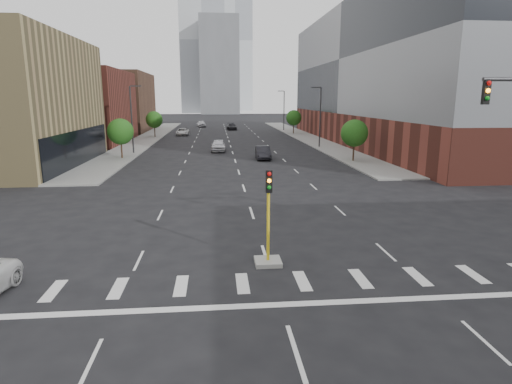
{
  "coord_description": "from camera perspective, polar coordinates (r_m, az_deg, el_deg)",
  "views": [
    {
      "loc": [
        -2.26,
        -9.35,
        7.46
      ],
      "look_at": [
        -0.17,
        13.06,
        2.5
      ],
      "focal_mm": 30.0,
      "sensor_mm": 36.0,
      "label": 1
    }
  ],
  "objects": [
    {
      "name": "streetlight_left",
      "position": [
        60.44,
        -16.19,
        9.63
      ],
      "size": [
        1.6,
        0.22,
        9.07
      ],
      "color": "#2D2D30",
      "rests_on": "ground"
    },
    {
      "name": "tree_right_near",
      "position": [
        52.12,
        12.99,
        7.65
      ],
      "size": [
        3.2,
        3.2,
        4.85
      ],
      "color": "#382619",
      "rests_on": "ground"
    },
    {
      "name": "sidewalk_left_far",
      "position": [
        84.65,
        -14.07,
        7.06
      ],
      "size": [
        5.0,
        92.0,
        0.15
      ],
      "primitive_type": "cube",
      "color": "gray",
      "rests_on": "ground"
    },
    {
      "name": "car_distant",
      "position": [
        114.46,
        -7.3,
        9.02
      ],
      "size": [
        2.69,
        5.14,
        1.67
      ],
      "primitive_type": "imported",
      "rotation": [
        0.0,
        0.0,
        0.15
      ],
      "color": "silver",
      "rests_on": "ground"
    },
    {
      "name": "median_traffic_signal",
      "position": [
        19.57,
        1.63,
        -6.94
      ],
      "size": [
        1.2,
        1.2,
        4.4
      ],
      "color": "#999993",
      "rests_on": "ground"
    },
    {
      "name": "tree_right_far",
      "position": [
        90.91,
        5.05,
        9.82
      ],
      "size": [
        3.2,
        3.2,
        4.85
      ],
      "color": "#382619",
      "rests_on": "ground"
    },
    {
      "name": "tower_mid",
      "position": [
        209.87,
        -4.9,
        16.37
      ],
      "size": [
        18.0,
        18.0,
        44.0
      ],
      "primitive_type": "cube",
      "color": "slate",
      "rests_on": "ground"
    },
    {
      "name": "building_left_far_b",
      "position": [
        104.45,
        -19.7,
        11.2
      ],
      "size": [
        20.0,
        24.0,
        13.0
      ],
      "primitive_type": "cube",
      "color": "brown",
      "rests_on": "ground"
    },
    {
      "name": "building_right_main",
      "position": [
        76.36,
        19.9,
        14.38
      ],
      "size": [
        24.0,
        70.0,
        22.0
      ],
      "color": "brown",
      "rests_on": "ground"
    },
    {
      "name": "streetlight_right_b",
      "position": [
        100.61,
        3.7,
        11.02
      ],
      "size": [
        1.6,
        0.22,
        9.07
      ],
      "color": "#2D2D30",
      "rests_on": "ground"
    },
    {
      "name": "tower_left",
      "position": [
        231.07,
        -7.11,
        19.19
      ],
      "size": [
        22.0,
        22.0,
        70.0
      ],
      "primitive_type": "cube",
      "color": "#B2B7BC",
      "rests_on": "ground"
    },
    {
      "name": "car_near_left",
      "position": [
        61.45,
        -5.02,
        6.22
      ],
      "size": [
        2.18,
        5.1,
        1.72
      ],
      "primitive_type": "imported",
      "rotation": [
        0.0,
        0.0,
        -0.03
      ],
      "color": "silver",
      "rests_on": "ground"
    },
    {
      "name": "sidewalk_right_far",
      "position": [
        85.44,
        6.4,
        7.4
      ],
      "size": [
        5.0,
        92.0,
        0.15
      ],
      "primitive_type": "cube",
      "color": "gray",
      "rests_on": "ground"
    },
    {
      "name": "tree_left_near",
      "position": [
        55.76,
        -17.63,
        7.68
      ],
      "size": [
        3.2,
        3.2,
        4.85
      ],
      "color": "#382619",
      "rests_on": "ground"
    },
    {
      "name": "tree_left_far",
      "position": [
        85.26,
        -13.42,
        9.37
      ],
      "size": [
        3.2,
        3.2,
        4.85
      ],
      "color": "#382619",
      "rests_on": "ground"
    },
    {
      "name": "car_mid_right",
      "position": [
        53.45,
        0.92,
        5.27
      ],
      "size": [
        1.77,
        4.86,
        1.59
      ],
      "primitive_type": "imported",
      "rotation": [
        0.0,
        0.0,
        -0.02
      ],
      "color": "black",
      "rests_on": "ground"
    },
    {
      "name": "tower_right",
      "position": [
        271.59,
        -2.87,
        19.3
      ],
      "size": [
        20.0,
        20.0,
        80.0
      ],
      "primitive_type": "cube",
      "color": "#B2B7BC",
      "rests_on": "ground"
    },
    {
      "name": "streetlight_right_a",
      "position": [
        66.28,
        8.49,
        10.18
      ],
      "size": [
        1.6,
        0.22,
        9.07
      ],
      "color": "#2D2D30",
      "rests_on": "ground"
    },
    {
      "name": "car_deep_right",
      "position": [
        103.34,
        -3.27,
        8.69
      ],
      "size": [
        2.45,
        5.28,
        1.49
      ],
      "primitive_type": "imported",
      "rotation": [
        0.0,
        0.0,
        0.07
      ],
      "color": "black",
      "rests_on": "ground"
    },
    {
      "name": "car_far_left",
      "position": [
        88.94,
        -9.76,
        7.91
      ],
      "size": [
        2.42,
        5.22,
        1.45
      ],
      "primitive_type": "imported",
      "rotation": [
        0.0,
        0.0,
        -0.0
      ],
      "color": "silver",
      "rests_on": "ground"
    },
    {
      "name": "building_left_far_a",
      "position": [
        79.48,
        -24.26,
        10.31
      ],
      "size": [
        20.0,
        22.0,
        12.0
      ],
      "primitive_type": "cube",
      "color": "brown",
      "rests_on": "ground"
    }
  ]
}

